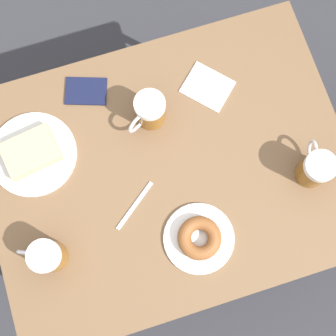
{
  "coord_description": "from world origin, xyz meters",
  "views": [
    {
      "loc": [
        0.27,
        -0.09,
        2.12
      ],
      "look_at": [
        0.0,
        0.0,
        0.79
      ],
      "focal_mm": 50.0,
      "sensor_mm": 36.0,
      "label": 1
    }
  ],
  "objects_px": {
    "beer_mug_left": "(47,256)",
    "napkin_folded": "(207,87)",
    "beer_mug_right": "(315,168)",
    "passport_near_edge": "(86,91)",
    "plate_with_cake": "(32,153)",
    "fork": "(135,206)",
    "beer_mug_center": "(149,111)",
    "plate_with_donut": "(199,238)"
  },
  "relations": [
    {
      "from": "beer_mug_center",
      "to": "napkin_folded",
      "type": "bearing_deg",
      "value": 101.32
    },
    {
      "from": "plate_with_cake",
      "to": "fork",
      "type": "bearing_deg",
      "value": 45.71
    },
    {
      "from": "beer_mug_left",
      "to": "fork",
      "type": "relative_size",
      "value": 0.89
    },
    {
      "from": "plate_with_cake",
      "to": "fork",
      "type": "relative_size",
      "value": 1.83
    },
    {
      "from": "beer_mug_right",
      "to": "plate_with_cake",
      "type": "bearing_deg",
      "value": -111.32
    },
    {
      "from": "plate_with_donut",
      "to": "napkin_folded",
      "type": "xyz_separation_m",
      "value": [
        -0.43,
        0.17,
        -0.02
      ]
    },
    {
      "from": "napkin_folded",
      "to": "fork",
      "type": "xyz_separation_m",
      "value": [
        0.28,
        -0.32,
        -0.0
      ]
    },
    {
      "from": "beer_mug_center",
      "to": "napkin_folded",
      "type": "distance_m",
      "value": 0.21
    },
    {
      "from": "plate_with_cake",
      "to": "plate_with_donut",
      "type": "height_order",
      "value": "same"
    },
    {
      "from": "beer_mug_center",
      "to": "passport_near_edge",
      "type": "xyz_separation_m",
      "value": [
        -0.14,
        -0.16,
        -0.06
      ]
    },
    {
      "from": "beer_mug_left",
      "to": "beer_mug_right",
      "type": "xyz_separation_m",
      "value": [
        -0.01,
        0.79,
        0.0
      ]
    },
    {
      "from": "beer_mug_right",
      "to": "passport_near_edge",
      "type": "distance_m",
      "value": 0.72
    },
    {
      "from": "plate_with_donut",
      "to": "plate_with_cake",
      "type": "bearing_deg",
      "value": -134.43
    },
    {
      "from": "plate_with_cake",
      "to": "plate_with_donut",
      "type": "distance_m",
      "value": 0.55
    },
    {
      "from": "beer_mug_left",
      "to": "beer_mug_center",
      "type": "relative_size",
      "value": 1.02
    },
    {
      "from": "beer_mug_center",
      "to": "passport_near_edge",
      "type": "height_order",
      "value": "beer_mug_center"
    },
    {
      "from": "plate_with_donut",
      "to": "napkin_folded",
      "type": "height_order",
      "value": "plate_with_donut"
    },
    {
      "from": "plate_with_cake",
      "to": "fork",
      "type": "height_order",
      "value": "plate_with_cake"
    },
    {
      "from": "plate_with_cake",
      "to": "napkin_folded",
      "type": "height_order",
      "value": "plate_with_cake"
    },
    {
      "from": "plate_with_donut",
      "to": "beer_mug_center",
      "type": "height_order",
      "value": "beer_mug_center"
    },
    {
      "from": "passport_near_edge",
      "to": "fork",
      "type": "bearing_deg",
      "value": 6.19
    },
    {
      "from": "napkin_folded",
      "to": "plate_with_cake",
      "type": "bearing_deg",
      "value": -85.24
    },
    {
      "from": "beer_mug_left",
      "to": "napkin_folded",
      "type": "height_order",
      "value": "beer_mug_left"
    },
    {
      "from": "beer_mug_left",
      "to": "beer_mug_right",
      "type": "distance_m",
      "value": 0.79
    },
    {
      "from": "plate_with_cake",
      "to": "napkin_folded",
      "type": "xyz_separation_m",
      "value": [
        -0.05,
        0.56,
        -0.02
      ]
    },
    {
      "from": "plate_with_cake",
      "to": "passport_near_edge",
      "type": "xyz_separation_m",
      "value": [
        -0.15,
        0.2,
        -0.01
      ]
    },
    {
      "from": "plate_with_cake",
      "to": "beer_mug_left",
      "type": "relative_size",
      "value": 2.06
    },
    {
      "from": "beer_mug_left",
      "to": "passport_near_edge",
      "type": "height_order",
      "value": "beer_mug_left"
    },
    {
      "from": "passport_near_edge",
      "to": "beer_mug_left",
      "type": "bearing_deg",
      "value": -26.39
    },
    {
      "from": "plate_with_cake",
      "to": "napkin_folded",
      "type": "bearing_deg",
      "value": 94.76
    },
    {
      "from": "fork",
      "to": "beer_mug_center",
      "type": "bearing_deg",
      "value": 153.93
    },
    {
      "from": "beer_mug_left",
      "to": "napkin_folded",
      "type": "bearing_deg",
      "value": 121.17
    },
    {
      "from": "beer_mug_center",
      "to": "passport_near_edge",
      "type": "relative_size",
      "value": 0.83
    },
    {
      "from": "plate_with_donut",
      "to": "napkin_folded",
      "type": "distance_m",
      "value": 0.46
    },
    {
      "from": "napkin_folded",
      "to": "beer_mug_center",
      "type": "bearing_deg",
      "value": -78.68
    },
    {
      "from": "fork",
      "to": "napkin_folded",
      "type": "bearing_deg",
      "value": 131.76
    },
    {
      "from": "beer_mug_left",
      "to": "fork",
      "type": "height_order",
      "value": "beer_mug_left"
    },
    {
      "from": "passport_near_edge",
      "to": "napkin_folded",
      "type": "bearing_deg",
      "value": 74.67
    },
    {
      "from": "beer_mug_right",
      "to": "fork",
      "type": "relative_size",
      "value": 0.93
    },
    {
      "from": "beer_mug_right",
      "to": "napkin_folded",
      "type": "relative_size",
      "value": 0.73
    },
    {
      "from": "beer_mug_center",
      "to": "beer_mug_right",
      "type": "bearing_deg",
      "value": 52.71
    },
    {
      "from": "plate_with_cake",
      "to": "beer_mug_center",
      "type": "distance_m",
      "value": 0.37
    }
  ]
}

